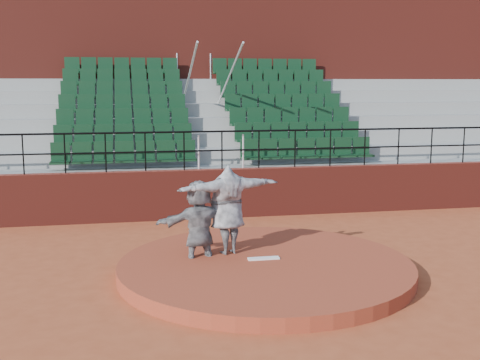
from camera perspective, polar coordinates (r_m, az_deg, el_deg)
name	(u,v)px	position (r m, az deg, el deg)	size (l,w,h in m)	color
ground	(265,274)	(11.42, 2.42, -8.92)	(90.00, 90.00, 0.00)	#9E4423
pitchers_mound	(265,268)	(11.39, 2.42, -8.32)	(5.50, 5.50, 0.25)	maroon
pitching_rubber	(264,258)	(11.49, 2.25, -7.43)	(0.60, 0.15, 0.03)	white
boundary_wall	(222,193)	(16.03, -1.70, -1.26)	(24.00, 0.30, 1.30)	maroon
wall_railing	(222,142)	(15.84, -1.73, 3.66)	(24.04, 0.05, 1.03)	black
seating_deck	(204,149)	(19.48, -3.45, 2.96)	(24.00, 5.97, 4.63)	gray
press_box_facade	(190,83)	(23.30, -4.80, 9.12)	(24.00, 3.00, 7.10)	maroon
pitcher	(227,210)	(11.67, -1.21, -2.83)	(2.14, 0.58, 1.74)	black
fielder	(199,225)	(11.54, -3.91, -4.26)	(1.61, 0.51, 1.74)	black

